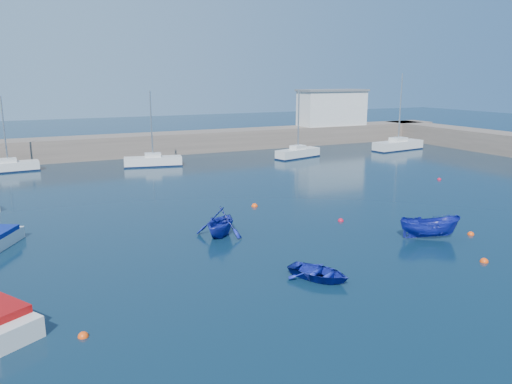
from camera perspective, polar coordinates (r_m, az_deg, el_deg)
name	(u,v)px	position (r m, az deg, el deg)	size (l,w,h in m)	color
ground	(349,297)	(23.21, 10.61, -11.70)	(220.00, 220.00, 0.00)	#0C2335
back_wall	(131,145)	(64.68, -14.13, 5.19)	(96.00, 4.50, 2.60)	#706155
right_arm	(473,139)	(75.34, 23.58, 5.56)	(4.50, 32.00, 2.60)	#706155
harbor_office	(332,108)	(76.15, 8.67, 9.42)	(10.00, 4.00, 5.00)	silver
sailboat_5	(8,167)	(57.93, -26.45, 2.62)	(5.98, 2.05, 7.78)	silver
sailboat_6	(153,161)	(56.45, -11.68, 3.49)	(6.46, 2.96, 8.21)	silver
sailboat_7	(298,153)	(61.28, 4.80, 4.48)	(6.38, 3.32, 8.15)	silver
sailboat_8	(398,145)	(70.43, 15.92, 5.18)	(7.96, 3.22, 10.12)	silver
dinghy_center	(319,273)	(24.75, 7.19, -9.14)	(2.25, 3.15, 0.65)	#16229C
dinghy_left	(220,222)	(30.91, -4.12, -3.43)	(2.94, 3.40, 1.79)	#16229C
dinghy_right	(430,227)	(32.18, 19.22, -3.83)	(1.37, 3.65, 1.41)	#16229C
buoy_0	(83,337)	(20.75, -19.13, -15.36)	(0.41, 0.41, 0.41)	#FF4A0D
buoy_1	(341,221)	(34.68, 9.66, -3.30)	(0.40, 0.40, 0.40)	red
buoy_2	(471,235)	(34.06, 23.33, -4.51)	(0.41, 0.41, 0.41)	#FF4A0D
buoy_3	(255,206)	(38.04, -0.16, -1.66)	(0.48, 0.48, 0.48)	#FF4A0D
buoy_4	(439,180)	(51.09, 20.20, 1.32)	(0.38, 0.38, 0.38)	red
buoy_5	(484,262)	(29.46, 24.61, -7.28)	(0.45, 0.45, 0.45)	#FF4A0D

